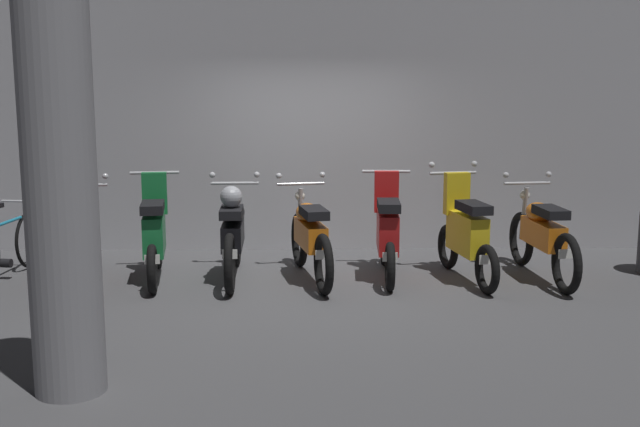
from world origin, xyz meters
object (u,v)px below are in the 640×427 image
object	(u,v)px
motorbike_slot_0	(75,238)
motorbike_slot_1	(154,234)
motorbike_slot_4	(387,231)
bicycle	(7,247)
motorbike_slot_5	(466,233)
support_pillar	(59,171)
motorbike_slot_3	(310,236)
motorbike_slot_2	(233,233)
motorbike_slot_6	(542,235)

from	to	relation	value
motorbike_slot_0	motorbike_slot_1	size ratio (longest dim) A/B	1.16
motorbike_slot_0	motorbike_slot_4	distance (m)	3.48
motorbike_slot_0	bicycle	world-z (taller)	motorbike_slot_0
motorbike_slot_1	motorbike_slot_5	distance (m)	3.47
motorbike_slot_5	support_pillar	distance (m)	4.81
motorbike_slot_1	motorbike_slot_4	xyz separation A→B (m)	(2.61, 0.06, 0.00)
motorbike_slot_1	motorbike_slot_3	distance (m)	1.74
motorbike_slot_0	support_pillar	world-z (taller)	support_pillar
support_pillar	motorbike_slot_0	bearing A→B (deg)	104.90
motorbike_slot_1	motorbike_slot_2	xyz separation A→B (m)	(0.87, 0.01, 0.00)
motorbike_slot_5	motorbike_slot_6	size ratio (longest dim) A/B	0.86
motorbike_slot_0	motorbike_slot_5	bearing A→B (deg)	-0.08
motorbike_slot_2	bicycle	distance (m)	2.55
motorbike_slot_6	support_pillar	bearing A→B (deg)	-144.21
motorbike_slot_3	bicycle	size ratio (longest dim) A/B	1.12
motorbike_slot_5	bicycle	distance (m)	5.15
motorbike_slot_4	bicycle	size ratio (longest dim) A/B	0.98
motorbike_slot_2	motorbike_slot_6	bearing A→B (deg)	-0.95
motorbike_slot_4	motorbike_slot_6	xyz separation A→B (m)	(1.73, -0.11, -0.03)
motorbike_slot_2	motorbike_slot_5	bearing A→B (deg)	-2.29
motorbike_slot_5	motorbike_slot_6	world-z (taller)	motorbike_slot_5
motorbike_slot_1	motorbike_slot_3	xyz separation A→B (m)	(1.74, -0.03, -0.03)
motorbike_slot_1	motorbike_slot_6	xyz separation A→B (m)	(4.35, -0.05, -0.03)
motorbike_slot_5	bicycle	world-z (taller)	motorbike_slot_5
motorbike_slot_1	motorbike_slot_5	xyz separation A→B (m)	(3.47, -0.09, 0.00)
motorbike_slot_0	motorbike_slot_4	size ratio (longest dim) A/B	1.16
motorbike_slot_1	bicycle	distance (m)	1.68
motorbike_slot_1	motorbike_slot_6	world-z (taller)	motorbike_slot_1
motorbike_slot_4	motorbike_slot_2	bearing A→B (deg)	-178.44
motorbike_slot_1	motorbike_slot_6	bearing A→B (deg)	-0.60
motorbike_slot_6	motorbike_slot_3	bearing A→B (deg)	179.62
motorbike_slot_1	support_pillar	xyz separation A→B (m)	(-0.03, -3.20, 1.09)
motorbike_slot_1	motorbike_slot_5	world-z (taller)	motorbike_slot_5
motorbike_slot_3	support_pillar	world-z (taller)	support_pillar
motorbike_slot_1	motorbike_slot_4	bearing A→B (deg)	1.31
motorbike_slot_1	motorbike_slot_3	bearing A→B (deg)	-0.92
motorbike_slot_2	support_pillar	world-z (taller)	support_pillar
motorbike_slot_5	motorbike_slot_1	bearing A→B (deg)	178.49
motorbike_slot_0	motorbike_slot_3	world-z (taller)	same
motorbike_slot_1	bicycle	size ratio (longest dim) A/B	0.98
motorbike_slot_0	motorbike_slot_3	distance (m)	2.60
motorbike_slot_2	bicycle	xyz separation A→B (m)	(-2.54, 0.07, -0.17)
bicycle	motorbike_slot_1	bearing A→B (deg)	-2.74
motorbike_slot_2	motorbike_slot_5	world-z (taller)	motorbike_slot_5
motorbike_slot_6	motorbike_slot_0	bearing A→B (deg)	-179.56
motorbike_slot_3	motorbike_slot_6	bearing A→B (deg)	-0.38
motorbike_slot_1	motorbike_slot_5	bearing A→B (deg)	-1.51
motorbike_slot_0	motorbike_slot_4	world-z (taller)	motorbike_slot_4
motorbike_slot_3	bicycle	distance (m)	3.41
motorbike_slot_4	motorbike_slot_6	world-z (taller)	motorbike_slot_4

